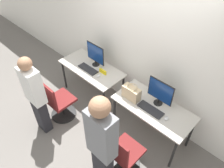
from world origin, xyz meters
The scene contains 16 objects.
ground_plane centered at (0.00, 0.00, 0.00)m, with size 20.00×20.00×0.00m, color slate.
wall_back centered at (0.00, 0.75, 1.40)m, with size 12.00×0.05×2.80m.
desk_left centered at (-0.73, 0.31, 0.65)m, with size 1.30×0.62×0.73m.
monitor_left centered at (-0.73, 0.43, 0.97)m, with size 0.43×0.15×0.45m.
keyboard_left centered at (-0.73, 0.23, 0.74)m, with size 0.42×0.15×0.02m.
mouse_left centered at (-0.44, 0.22, 0.75)m, with size 0.06×0.09×0.03m.
office_chair_left centered at (-0.74, -0.51, 0.35)m, with size 0.48×0.48×0.87m.
person_left centered at (-0.73, -0.88, 0.84)m, with size 0.36×0.20×1.56m.
desk_right centered at (0.73, 0.31, 0.65)m, with size 1.30×0.62×0.73m.
monitor_right centered at (0.73, 0.43, 0.97)m, with size 0.43×0.15×0.45m.
keyboard_right centered at (0.73, 0.23, 0.74)m, with size 0.42×0.15×0.02m.
mouse_right centered at (1.01, 0.24, 0.75)m, with size 0.06×0.09×0.03m.
office_chair_right centered at (0.81, -0.47, 0.35)m, with size 0.48×0.48×0.87m.
person_right centered at (0.75, -0.83, 0.99)m, with size 0.36×0.23×1.78m.
handbag centered at (0.34, 0.22, 0.84)m, with size 0.30×0.18×0.25m.
placard_left centered at (-0.45, 0.34, 0.77)m, with size 0.16×0.03×0.08m.
Camera 1 is at (1.85, -1.80, 3.30)m, focal length 35.00 mm.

